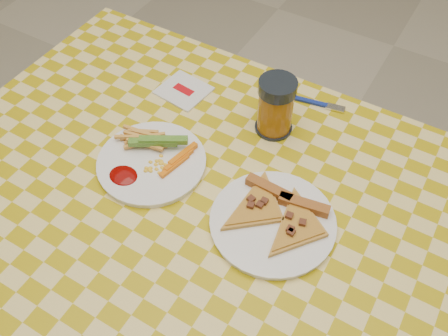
% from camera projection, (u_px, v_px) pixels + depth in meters
% --- Properties ---
extents(table, '(1.28, 0.88, 0.76)m').
position_uv_depth(table, '(215.00, 221.00, 1.08)').
color(table, silver).
rests_on(table, ground).
extents(plate_left, '(0.26, 0.26, 0.01)m').
position_uv_depth(plate_left, '(152.00, 163.00, 1.08)').
color(plate_left, white).
rests_on(plate_left, table).
extents(plate_right, '(0.28, 0.28, 0.01)m').
position_uv_depth(plate_right, '(273.00, 223.00, 0.98)').
color(plate_right, white).
rests_on(plate_right, table).
extents(fries_veggies, '(0.19, 0.18, 0.04)m').
position_uv_depth(fries_veggies, '(152.00, 152.00, 1.08)').
color(fries_veggies, '#EAB94A').
rests_on(fries_veggies, plate_left).
extents(pizza_slices, '(0.23, 0.21, 0.02)m').
position_uv_depth(pizza_slices, '(278.00, 214.00, 0.98)').
color(pizza_slices, '#C6853C').
rests_on(pizza_slices, plate_right).
extents(drink_glass, '(0.09, 0.09, 0.14)m').
position_uv_depth(drink_glass, '(276.00, 107.00, 1.10)').
color(drink_glass, black).
rests_on(drink_glass, table).
extents(napkin, '(0.13, 0.12, 0.01)m').
position_uv_depth(napkin, '(184.00, 90.00, 1.23)').
color(napkin, white).
rests_on(napkin, table).
extents(fork, '(0.14, 0.04, 0.01)m').
position_uv_depth(fork, '(316.00, 103.00, 1.20)').
color(fork, navy).
rests_on(fork, table).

